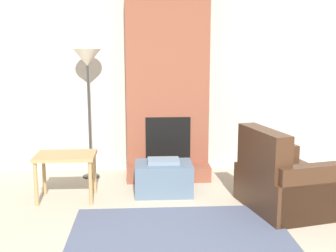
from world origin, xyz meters
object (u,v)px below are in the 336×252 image
object	(u,v)px
side_table	(66,161)
floor_lamp_left	(87,64)
armchair	(281,184)
ottoman	(163,178)

from	to	relation	value
side_table	floor_lamp_left	size ratio (longest dim) A/B	0.39
armchair	floor_lamp_left	bearing A→B (deg)	46.58
side_table	ottoman	bearing A→B (deg)	6.21
ottoman	side_table	xyz separation A→B (m)	(-1.15, -0.13, 0.26)
side_table	floor_lamp_left	distance (m)	1.40
floor_lamp_left	side_table	bearing A→B (deg)	-101.95
side_table	floor_lamp_left	bearing A→B (deg)	78.05
ottoman	armchair	size ratio (longest dim) A/B	0.60
armchair	ottoman	bearing A→B (deg)	52.27
ottoman	armchair	world-z (taller)	armchair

